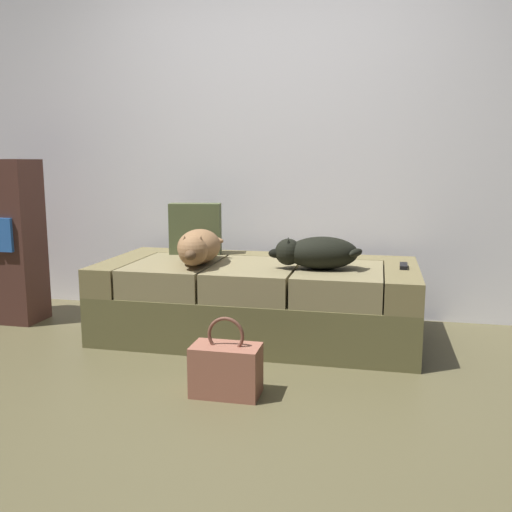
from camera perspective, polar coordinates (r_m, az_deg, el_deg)
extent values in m
plane|color=brown|center=(2.59, -5.02, -15.13)|extent=(10.00, 10.00, 0.00)
cube|color=silver|center=(4.03, 2.19, 14.08)|extent=(6.40, 0.10, 2.80)
cube|color=brown|center=(3.51, 0.18, -5.82)|extent=(1.92, 0.89, 0.30)
cube|color=brown|center=(3.73, -12.86, -1.44)|extent=(0.20, 0.89, 0.17)
cube|color=brown|center=(3.38, 14.60, -2.64)|extent=(0.20, 0.89, 0.17)
cube|color=brown|center=(3.79, 1.29, -1.04)|extent=(1.52, 0.20, 0.17)
cube|color=olive|center=(3.51, -8.31, -2.01)|extent=(0.49, 0.68, 0.17)
cube|color=olive|center=(3.36, -0.18, -2.40)|extent=(0.49, 0.68, 0.17)
cube|color=olive|center=(3.29, 8.49, -2.77)|extent=(0.49, 0.68, 0.17)
ellipsoid|color=olive|center=(3.43, -5.81, 0.98)|extent=(0.32, 0.49, 0.21)
sphere|color=olive|center=(3.22, -6.44, 0.50)|extent=(0.17, 0.17, 0.17)
ellipsoid|color=brown|center=(3.15, -6.68, 0.10)|extent=(0.08, 0.11, 0.06)
cone|color=brown|center=(3.20, -5.64, 1.62)|extent=(0.04, 0.04, 0.05)
cone|color=brown|center=(3.22, -7.28, 1.63)|extent=(0.04, 0.04, 0.05)
ellipsoid|color=olive|center=(3.62, -4.48, 1.62)|extent=(0.18, 0.11, 0.05)
ellipsoid|color=black|center=(3.25, 6.77, 0.31)|extent=(0.45, 0.30, 0.19)
sphere|color=black|center=(3.24, 3.30, 0.42)|extent=(0.15, 0.15, 0.15)
ellipsoid|color=black|center=(3.24, 2.07, 0.27)|extent=(0.10, 0.07, 0.05)
cone|color=black|center=(3.18, 3.33, 1.33)|extent=(0.04, 0.04, 0.04)
cone|color=black|center=(3.27, 3.30, 1.54)|extent=(0.04, 0.04, 0.04)
ellipsoid|color=black|center=(3.22, 10.13, 0.32)|extent=(0.10, 0.17, 0.04)
cube|color=black|center=(3.39, 14.81, -0.98)|extent=(0.05, 0.15, 0.02)
cube|color=#4A5433|center=(3.78, -6.20, 2.79)|extent=(0.35, 0.17, 0.34)
cube|color=#965946|center=(2.67, -3.07, -11.54)|extent=(0.32, 0.18, 0.24)
torus|color=brown|center=(2.62, -3.10, -8.07)|extent=(0.18, 0.02, 0.18)
cube|color=#295CB0|center=(3.96, -24.16, 1.96)|extent=(0.09, 0.02, 0.22)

